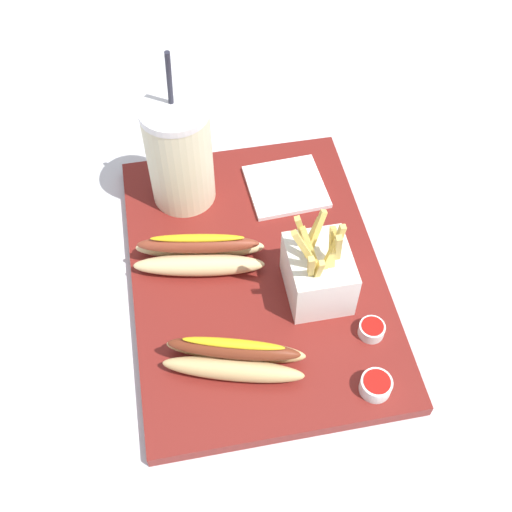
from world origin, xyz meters
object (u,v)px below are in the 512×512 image
object	(u,v)px
hot_dog_2	(199,253)
ketchup_cup_1	(372,329)
napkin_stack	(286,187)
ketchup_cup_2	(376,385)
hot_dog_1	(234,357)
soda_cup	(180,154)
fries_basket	(318,272)

from	to	relation	value
hot_dog_2	ketchup_cup_1	world-z (taller)	hot_dog_2
hot_dog_2	napkin_stack	size ratio (longest dim) A/B	1.65
ketchup_cup_2	ketchup_cup_1	bearing A→B (deg)	-13.46
ketchup_cup_1	ketchup_cup_2	bearing A→B (deg)	166.54
hot_dog_1	napkin_stack	size ratio (longest dim) A/B	1.60
hot_dog_2	ketchup_cup_2	world-z (taller)	hot_dog_2
soda_cup	hot_dog_1	world-z (taller)	soda_cup
hot_dog_1	ketchup_cup_2	distance (m)	0.17
napkin_stack	ketchup_cup_2	bearing A→B (deg)	-174.07
hot_dog_1	ketchup_cup_2	xyz separation A→B (m)	(-0.06, -0.16, -0.01)
fries_basket	hot_dog_2	world-z (taller)	fries_basket
fries_basket	napkin_stack	world-z (taller)	fries_basket
hot_dog_1	ketchup_cup_2	world-z (taller)	hot_dog_1
napkin_stack	hot_dog_2	bearing A→B (deg)	128.08
fries_basket	hot_dog_2	size ratio (longest dim) A/B	0.81
fries_basket	ketchup_cup_1	bearing A→B (deg)	-145.34
hot_dog_1	ketchup_cup_2	size ratio (longest dim) A/B	4.70
soda_cup	ketchup_cup_1	world-z (taller)	soda_cup
soda_cup	ketchup_cup_2	size ratio (longest dim) A/B	6.53
soda_cup	napkin_stack	world-z (taller)	soda_cup
hot_dog_2	hot_dog_1	bearing A→B (deg)	-172.67
hot_dog_1	hot_dog_2	xyz separation A→B (m)	(0.16, 0.02, -0.00)
fries_basket	ketchup_cup_1	world-z (taller)	fries_basket
hot_dog_1	napkin_stack	bearing A→B (deg)	-24.15
soda_cup	ketchup_cup_1	size ratio (longest dim) A/B	7.51
hot_dog_1	ketchup_cup_1	world-z (taller)	hot_dog_1
ketchup_cup_1	napkin_stack	bearing A→B (deg)	11.38
hot_dog_1	hot_dog_2	size ratio (longest dim) A/B	0.97
ketchup_cup_1	napkin_stack	size ratio (longest dim) A/B	0.30
hot_dog_2	ketchup_cup_2	size ratio (longest dim) A/B	4.84
fries_basket	ketchup_cup_2	size ratio (longest dim) A/B	3.91
hot_dog_2	ketchup_cup_1	bearing A→B (deg)	-127.00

